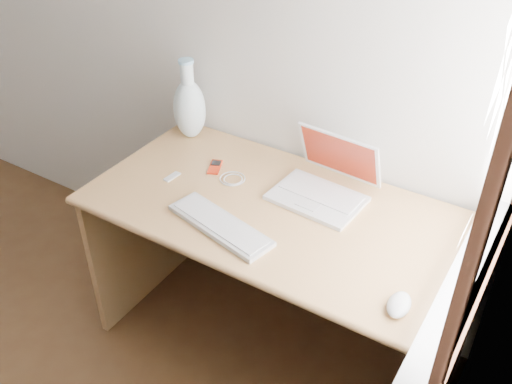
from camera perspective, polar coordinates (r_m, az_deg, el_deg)
The scene contains 8 objects.
desk at distance 2.27m, azimuth 3.32°, elevation -4.93°, with size 1.42×0.71×0.75m.
laptop at distance 2.13m, azimuth 6.71°, elevation 0.92°, with size 0.35×0.30×0.22m.
external_keyboard at distance 1.98m, azimuth -3.60°, elevation -3.30°, with size 0.43×0.21×0.02m.
mouse at distance 1.74m, azimuth 14.11°, elevation -10.87°, with size 0.07×0.11×0.04m, color white.
ipod at distance 2.30m, azimuth -4.12°, elevation 2.52°, with size 0.08×0.11×0.01m.
cable_coil at distance 2.23m, azimuth -2.37°, elevation 1.35°, with size 0.10×0.10×0.01m, color silver.
remote at distance 2.26m, azimuth -8.39°, elevation 1.53°, with size 0.03×0.07×0.01m, color silver.
vase at distance 2.46m, azimuth -6.68°, elevation 8.46°, with size 0.14×0.14×0.35m.
Camera 1 is at (1.81, -0.07, 2.00)m, focal length 40.00 mm.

